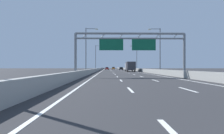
{
  "coord_description": "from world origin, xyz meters",
  "views": [
    {
      "loc": [
        -3.21,
        -0.69,
        1.43
      ],
      "look_at": [
        -1.45,
        85.17,
        1.42
      ],
      "focal_mm": 34.08,
      "sensor_mm": 36.0,
      "label": 1
    }
  ],
  "objects_px": {
    "streetlamp_right_far": "(136,56)",
    "orange_car": "(113,68)",
    "streetlamp_right_mid": "(159,48)",
    "red_car": "(107,68)",
    "sign_gantry": "(130,43)",
    "black_car": "(121,68)",
    "streetlamp_left_mid": "(87,48)",
    "box_truck": "(130,66)",
    "streetlamp_left_far": "(96,56)",
    "silver_car": "(107,68)"
  },
  "relations": [
    {
      "from": "streetlamp_left_mid",
      "to": "streetlamp_right_mid",
      "type": "height_order",
      "value": "same"
    },
    {
      "from": "silver_car",
      "to": "streetlamp_right_far",
      "type": "bearing_deg",
      "value": -77.68
    },
    {
      "from": "orange_car",
      "to": "box_truck",
      "type": "xyz_separation_m",
      "value": [
        3.66,
        -58.31,
        0.91
      ]
    },
    {
      "from": "streetlamp_right_mid",
      "to": "streetlamp_right_far",
      "type": "relative_size",
      "value": 1.0
    },
    {
      "from": "streetlamp_left_far",
      "to": "black_car",
      "type": "xyz_separation_m",
      "value": [
        10.82,
        23.99,
        -4.67
      ]
    },
    {
      "from": "streetlamp_right_mid",
      "to": "streetlamp_left_far",
      "type": "bearing_deg",
      "value": 112.93
    },
    {
      "from": "streetlamp_right_far",
      "to": "box_truck",
      "type": "distance_m",
      "value": 14.35
    },
    {
      "from": "streetlamp_right_mid",
      "to": "streetlamp_left_far",
      "type": "relative_size",
      "value": 1.0
    },
    {
      "from": "silver_car",
      "to": "streetlamp_left_mid",
      "type": "bearing_deg",
      "value": -92.52
    },
    {
      "from": "silver_car",
      "to": "red_car",
      "type": "distance_m",
      "value": 16.78
    },
    {
      "from": "streetlamp_right_mid",
      "to": "red_car",
      "type": "bearing_deg",
      "value": 99.02
    },
    {
      "from": "black_car",
      "to": "red_car",
      "type": "xyz_separation_m",
      "value": [
        -6.91,
        10.2,
        -0.01
      ]
    },
    {
      "from": "orange_car",
      "to": "streetlamp_right_mid",
      "type": "bearing_deg",
      "value": -84.77
    },
    {
      "from": "streetlamp_right_far",
      "to": "orange_car",
      "type": "relative_size",
      "value": 2.06
    },
    {
      "from": "streetlamp_right_mid",
      "to": "silver_car",
      "type": "relative_size",
      "value": 2.24
    },
    {
      "from": "red_car",
      "to": "streetlamp_right_far",
      "type": "bearing_deg",
      "value": -72.13
    },
    {
      "from": "streetlamp_left_far",
      "to": "red_car",
      "type": "relative_size",
      "value": 2.19
    },
    {
      "from": "streetlamp_right_mid",
      "to": "box_truck",
      "type": "relative_size",
      "value": 1.07
    },
    {
      "from": "black_car",
      "to": "red_car",
      "type": "distance_m",
      "value": 12.32
    },
    {
      "from": "streetlamp_left_mid",
      "to": "red_car",
      "type": "distance_m",
      "value": 69.74
    },
    {
      "from": "streetlamp_right_mid",
      "to": "black_car",
      "type": "xyz_separation_m",
      "value": [
        -4.11,
        59.28,
        -4.67
      ]
    },
    {
      "from": "sign_gantry",
      "to": "silver_car",
      "type": "distance_m",
      "value": 100.21
    },
    {
      "from": "streetlamp_right_far",
      "to": "black_car",
      "type": "bearing_deg",
      "value": 99.73
    },
    {
      "from": "streetlamp_left_mid",
      "to": "red_car",
      "type": "bearing_deg",
      "value": 86.78
    },
    {
      "from": "black_car",
      "to": "red_car",
      "type": "height_order",
      "value": "black_car"
    },
    {
      "from": "streetlamp_right_mid",
      "to": "streetlamp_right_far",
      "type": "distance_m",
      "value": 35.29
    },
    {
      "from": "streetlamp_left_far",
      "to": "streetlamp_right_far",
      "type": "distance_m",
      "value": 14.93
    },
    {
      "from": "streetlamp_right_far",
      "to": "orange_car",
      "type": "height_order",
      "value": "streetlamp_right_far"
    },
    {
      "from": "streetlamp_left_far",
      "to": "box_truck",
      "type": "height_order",
      "value": "streetlamp_left_far"
    },
    {
      "from": "red_car",
      "to": "silver_car",
      "type": "bearing_deg",
      "value": 90.37
    },
    {
      "from": "silver_car",
      "to": "black_car",
      "type": "distance_m",
      "value": 27.88
    },
    {
      "from": "streetlamp_left_mid",
      "to": "box_truck",
      "type": "xyz_separation_m",
      "value": [
        11.25,
        21.93,
        -3.73
      ]
    },
    {
      "from": "sign_gantry",
      "to": "box_truck",
      "type": "relative_size",
      "value": 1.79
    },
    {
      "from": "streetlamp_left_mid",
      "to": "streetlamp_right_mid",
      "type": "distance_m",
      "value": 14.93
    },
    {
      "from": "streetlamp_left_far",
      "to": "black_car",
      "type": "relative_size",
      "value": 2.14
    },
    {
      "from": "sign_gantry",
      "to": "box_truck",
      "type": "height_order",
      "value": "sign_gantry"
    },
    {
      "from": "streetlamp_right_far",
      "to": "box_truck",
      "type": "xyz_separation_m",
      "value": [
        -3.68,
        -13.36,
        -3.73
      ]
    },
    {
      "from": "streetlamp_right_far",
      "to": "streetlamp_left_mid",
      "type": "bearing_deg",
      "value": -112.93
    },
    {
      "from": "silver_car",
      "to": "streetlamp_right_mid",
      "type": "bearing_deg",
      "value": -82.65
    },
    {
      "from": "streetlamp_right_mid",
      "to": "orange_car",
      "type": "bearing_deg",
      "value": 95.23
    },
    {
      "from": "orange_car",
      "to": "box_truck",
      "type": "bearing_deg",
      "value": -86.41
    },
    {
      "from": "sign_gantry",
      "to": "streetlamp_left_far",
      "type": "bearing_deg",
      "value": 98.55
    },
    {
      "from": "streetlamp_right_far",
      "to": "box_truck",
      "type": "relative_size",
      "value": 1.07
    },
    {
      "from": "sign_gantry",
      "to": "orange_car",
      "type": "relative_size",
      "value": 3.44
    },
    {
      "from": "red_car",
      "to": "box_truck",
      "type": "height_order",
      "value": "box_truck"
    },
    {
      "from": "sign_gantry",
      "to": "black_car",
      "type": "relative_size",
      "value": 3.58
    },
    {
      "from": "streetlamp_left_mid",
      "to": "silver_car",
      "type": "xyz_separation_m",
      "value": [
        3.8,
        86.26,
        -4.68
      ]
    },
    {
      "from": "sign_gantry",
      "to": "black_car",
      "type": "xyz_separation_m",
      "value": [
        3.44,
        73.08,
        -4.08
      ]
    },
    {
      "from": "streetlamp_right_far",
      "to": "red_car",
      "type": "bearing_deg",
      "value": 107.87
    },
    {
      "from": "orange_car",
      "to": "red_car",
      "type": "xyz_separation_m",
      "value": [
        -3.68,
        -10.76,
        -0.04
      ]
    }
  ]
}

